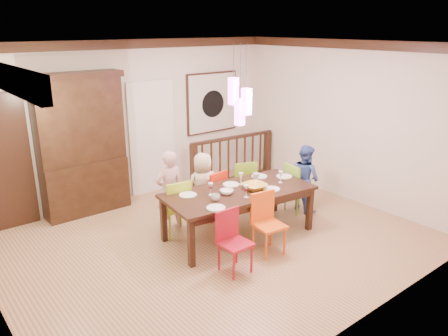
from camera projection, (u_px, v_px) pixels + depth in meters
floor at (216, 240)px, 6.68m from camera, size 6.00×6.00×0.00m
ceiling at (215, 44)px, 5.77m from camera, size 6.00×6.00×0.00m
wall_back at (134, 121)px, 8.09m from camera, size 6.00×0.00×6.00m
wall_right at (345, 122)px, 8.00m from camera, size 0.00×5.00×5.00m
crown_molding at (215, 50)px, 5.80m from camera, size 6.00×5.00×0.16m
white_doorway at (152, 139)px, 8.39m from camera, size 0.97×0.05×2.22m
painting at (212, 103)px, 9.08m from camera, size 1.25×0.06×1.25m
pendant_cluster at (240, 101)px, 6.20m from camera, size 0.27×0.21×1.14m
dining_table at (239, 195)px, 6.65m from camera, size 2.39×1.28×0.75m
chair_far_left at (175, 203)px, 6.77m from camera, size 0.46×0.46×0.90m
chair_far_mid at (211, 191)px, 7.31m from camera, size 0.44×0.44×0.86m
chair_far_right at (242, 181)px, 7.70m from camera, size 0.53×0.53×0.91m
chair_near_left at (235, 239)px, 5.70m from camera, size 0.38×0.38×0.84m
chair_near_mid at (269, 221)px, 6.17m from camera, size 0.45×0.45×0.88m
chair_end_right at (299, 184)px, 7.59m from camera, size 0.44×0.44×0.88m
china_hutch at (82, 145)px, 7.36m from camera, size 1.53×0.46×2.42m
balustrade at (233, 158)px, 9.12m from camera, size 2.01×0.23×0.96m
person_far_left at (169, 191)px, 6.86m from camera, size 0.48×0.32×1.31m
person_far_mid at (203, 187)px, 7.22m from camera, size 0.64×0.49×1.17m
person_end_right at (305, 178)px, 7.63m from camera, size 0.50×0.62×1.19m
serving_bowl at (255, 187)px, 6.65m from camera, size 0.37×0.37×0.09m
small_bowl at (227, 192)px, 6.47m from camera, size 0.21×0.21×0.06m
cup_left at (216, 197)px, 6.22m from camera, size 0.15×0.15×0.10m
cup_right at (256, 176)px, 7.08m from camera, size 0.11×0.11×0.10m
plate_far_left at (188, 195)px, 6.43m from camera, size 0.26×0.26×0.01m
plate_far_mid at (231, 184)px, 6.85m from camera, size 0.26×0.26×0.01m
plate_far_right at (259, 176)px, 7.22m from camera, size 0.26×0.26×0.01m
plate_near_left at (216, 208)px, 5.97m from camera, size 0.26×0.26×0.01m
plate_near_mid at (271, 189)px, 6.66m from camera, size 0.26×0.26×0.01m
plate_end_right at (284, 176)px, 7.21m from camera, size 0.26×0.26×0.01m
wine_glass_a at (211, 189)px, 6.41m from camera, size 0.08×0.08×0.19m
wine_glass_b at (241, 179)px, 6.84m from camera, size 0.08×0.08×0.19m
wine_glass_c at (246, 191)px, 6.32m from camera, size 0.08×0.08×0.19m
wine_glass_d at (281, 177)px, 6.92m from camera, size 0.08×0.08×0.19m
napkin at (257, 198)px, 6.33m from camera, size 0.18×0.14×0.01m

